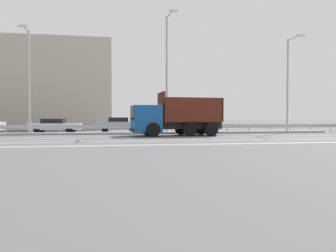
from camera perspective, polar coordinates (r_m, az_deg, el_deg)
name	(u,v)px	position (r m, az deg, el deg)	size (l,w,h in m)	color
ground_plane	(163,135)	(26.57, -0.81, -1.55)	(320.00, 320.00, 0.00)	#565659
lane_strip_0	(182,137)	(23.76, 2.42, -1.91)	(55.75, 0.16, 0.01)	silver
lane_strip_1	(190,139)	(21.35, 3.85, -2.29)	(55.75, 0.16, 0.01)	silver
lane_strip_2	(197,141)	(19.73, 5.01, -2.61)	(55.75, 0.16, 0.01)	silver
lane_strip_3	(207,144)	(17.64, 6.84, -3.09)	(55.75, 0.16, 0.01)	silver
lane_strip_4	(209,144)	(17.26, 7.22, -3.20)	(55.75, 0.16, 0.01)	silver
median_island	(160,133)	(28.14, -1.33, -1.20)	(30.66, 1.10, 0.18)	gray
median_guardrail	(159,127)	(29.05, -1.61, -0.17)	(55.75, 0.09, 0.78)	#9EA0A5
dump_truck	(166,120)	(25.27, -0.37, 1.06)	(7.15, 3.10, 3.35)	#144C8C
median_road_sign	(204,118)	(28.95, 6.30, 1.45)	(0.83, 0.16, 2.58)	white
street_lamp_1	(29,76)	(28.34, -23.11, 7.94)	(0.71, 2.18, 8.35)	#ADADB2
street_lamp_2	(167,69)	(28.42, -0.16, 9.91)	(0.71, 2.50, 10.09)	#ADADB2
street_lamp_3	(289,80)	(31.86, 20.26, 7.48)	(0.71, 2.44, 8.56)	#ADADB2
parked_car_2	(55,126)	(31.27, -19.11, 0.07)	(4.63, 2.16, 1.30)	silver
parked_car_3	(119,125)	(30.98, -8.50, 0.22)	(4.28, 2.00, 1.41)	#A3A3A8
background_building_0	(49,87)	(44.04, -19.96, 6.43)	(15.42, 10.49, 10.55)	#B7AD99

